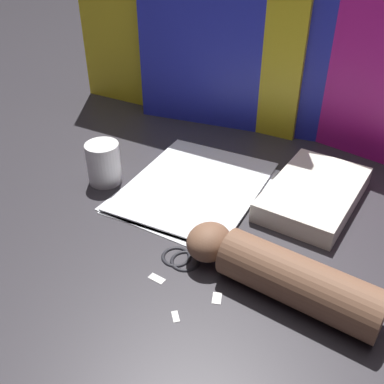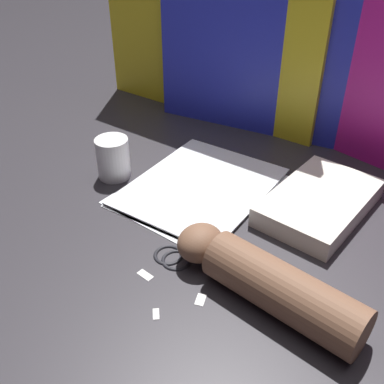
{
  "view_description": "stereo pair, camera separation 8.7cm",
  "coord_description": "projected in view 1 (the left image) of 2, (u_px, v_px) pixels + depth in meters",
  "views": [
    {
      "loc": [
        0.35,
        -0.62,
        0.55
      ],
      "look_at": [
        0.0,
        0.01,
        0.06
      ],
      "focal_mm": 42.0,
      "sensor_mm": 36.0,
      "label": 1
    },
    {
      "loc": [
        0.42,
        -0.57,
        0.55
      ],
      "look_at": [
        0.0,
        0.01,
        0.06
      ],
      "focal_mm": 42.0,
      "sensor_mm": 36.0,
      "label": 2
    }
  ],
  "objects": [
    {
      "name": "ground_plane",
      "position": [
        190.0,
        219.0,
        0.9
      ],
      "size": [
        6.0,
        6.0,
        0.0
      ],
      "primitive_type": "plane",
      "color": "#2D2B30"
    },
    {
      "name": "paper_stack",
      "position": [
        194.0,
        187.0,
        0.99
      ],
      "size": [
        0.29,
        0.36,
        0.01
      ],
      "color": "white",
      "rests_on": "ground_plane"
    },
    {
      "name": "book_closed",
      "position": [
        314.0,
        194.0,
        0.93
      ],
      "size": [
        0.18,
        0.28,
        0.04
      ],
      "color": "silver",
      "rests_on": "ground_plane"
    },
    {
      "name": "backdrop_panel_left",
      "position": [
        181.0,
        18.0,
        1.16
      ],
      "size": [
        0.67,
        0.02,
        0.54
      ],
      "color": "yellow",
      "rests_on": "ground_plane"
    },
    {
      "name": "paper_scrap_near",
      "position": [
        217.0,
        298.0,
        0.72
      ],
      "size": [
        0.02,
        0.03,
        0.0
      ],
      "color": "white",
      "rests_on": "ground_plane"
    },
    {
      "name": "backdrop_panel_right",
      "position": [
        380.0,
        81.0,
        1.0
      ],
      "size": [
        0.78,
        0.18,
        0.38
      ],
      "color": "#D81E9E",
      "rests_on": "ground_plane"
    },
    {
      "name": "hand_forearm",
      "position": [
        281.0,
        274.0,
        0.71
      ],
      "size": [
        0.34,
        0.12,
        0.08
      ],
      "color": "brown",
      "rests_on": "ground_plane"
    },
    {
      "name": "scissors",
      "position": [
        188.0,
        251.0,
        0.81
      ],
      "size": [
        0.09,
        0.16,
        0.01
      ],
      "color": "silver",
      "rests_on": "ground_plane"
    },
    {
      "name": "backdrop_panel_center",
      "position": [
        263.0,
        59.0,
        1.11
      ],
      "size": [
        0.66,
        0.12,
        0.39
      ],
      "color": "#2833D1",
      "rests_on": "ground_plane"
    },
    {
      "name": "paper_scrap_far",
      "position": [
        157.0,
        278.0,
        0.76
      ],
      "size": [
        0.03,
        0.02,
        0.0
      ],
      "color": "white",
      "rests_on": "ground_plane"
    },
    {
      "name": "paper_scrap_mid",
      "position": [
        176.0,
        316.0,
        0.69
      ],
      "size": [
        0.02,
        0.02,
        0.0
      ],
      "color": "white",
      "rests_on": "ground_plane"
    },
    {
      "name": "mug",
      "position": [
        104.0,
        163.0,
        0.99
      ],
      "size": [
        0.07,
        0.07,
        0.09
      ],
      "color": "white",
      "rests_on": "ground_plane"
    }
  ]
}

